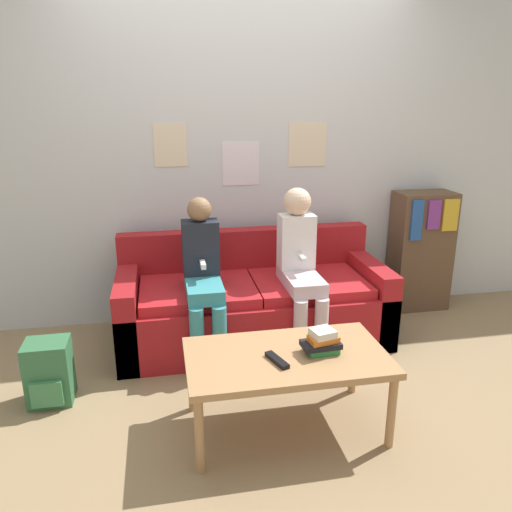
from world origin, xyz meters
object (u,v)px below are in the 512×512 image
Objects in this scene: person_left at (203,273)px; person_right at (300,261)px; bookshelf at (420,250)px; coffee_table at (287,362)px; couch at (252,304)px; backpack at (49,372)px; tv_remote at (277,360)px.

person_right reaches higher than person_left.
coffee_table is at bearing -137.07° from bookshelf.
backpack is (-1.28, -0.58, -0.08)m from couch.
tv_remote is 0.47× the size of backpack.
couch is 1.93× the size of bookshelf.
person_right reaches higher than couch.
bookshelf is at bearing 11.83° from couch.
person_right is (0.30, -0.17, 0.36)m from couch.
bookshelf is (1.48, 1.37, 0.10)m from coffee_table.
person_right is 1.26m from bookshelf.
person_right reaches higher than backpack.
bookshelf is at bearing 24.11° from tv_remote.
person_left reaches higher than coffee_table.
couch reaches higher than tv_remote.
backpack is at bearing 135.97° from tv_remote.
person_left is 2.87× the size of backpack.
person_left is 1.10× the size of bookshelf.
person_right is at bearing 70.30° from coffee_table.
person_left is at bearing -179.17° from person_right.
couch reaches higher than backpack.
person_left is at bearing 110.97° from coffee_table.
bookshelf is (1.54, 1.44, 0.05)m from tv_remote.
person_left is at bearing 87.03° from tv_remote.
coffee_table is at bearing -91.28° from couch.
tv_remote is at bearing -94.55° from couch.
couch is 1.50m from bookshelf.
person_left is 6.10× the size of tv_remote.
person_right is at bearing -30.49° from couch.
person_left reaches higher than bookshelf.
tv_remote is at bearing -134.45° from coffee_table.
person_left is 0.66m from person_right.
tv_remote is (0.27, -0.95, -0.15)m from person_left.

